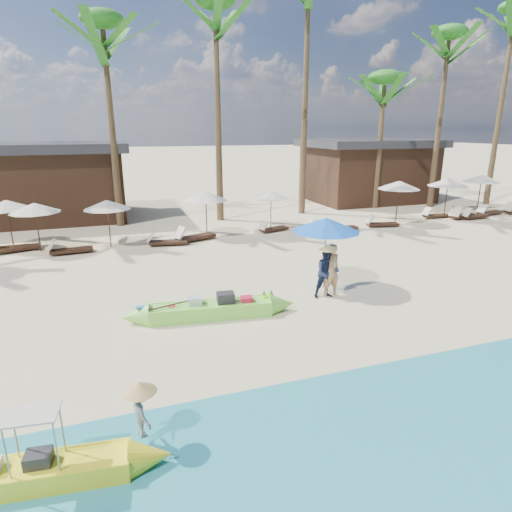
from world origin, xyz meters
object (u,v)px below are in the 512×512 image
object	(u,v)px
green_canoe	(211,309)
yellow_canoe	(27,474)
tourist	(330,270)
blue_umbrella	(326,225)

from	to	relation	value
green_canoe	yellow_canoe	distance (m)	6.24
tourist	blue_umbrella	world-z (taller)	blue_umbrella
green_canoe	blue_umbrella	size ratio (longest dim) A/B	2.29
green_canoe	blue_umbrella	bearing A→B (deg)	21.57
tourist	yellow_canoe	bearing A→B (deg)	32.14
green_canoe	blue_umbrella	xyz separation A→B (m)	(4.06, 1.09, 1.90)
tourist	blue_umbrella	bearing A→B (deg)	-104.89
yellow_canoe	tourist	size ratio (longest dim) A/B	2.75
tourist	blue_umbrella	distance (m)	1.47
green_canoe	tourist	size ratio (longest dim) A/B	3.18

